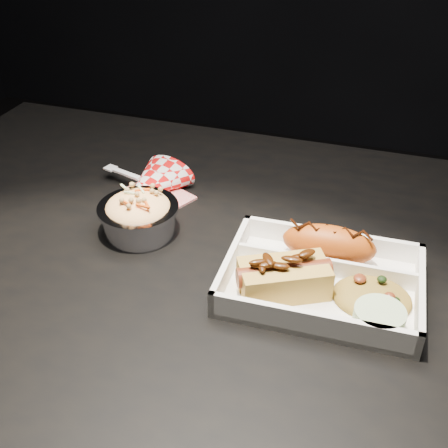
{
  "coord_description": "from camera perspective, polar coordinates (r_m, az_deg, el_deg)",
  "views": [
    {
      "loc": [
        0.2,
        -0.61,
        1.23
      ],
      "look_at": [
        0.01,
        -0.01,
        0.81
      ],
      "focal_mm": 45.0,
      "sensor_mm": 36.0,
      "label": 1
    }
  ],
  "objects": [
    {
      "name": "dining_table",
      "position": [
        0.86,
        -0.45,
        -7.74
      ],
      "size": [
        1.2,
        0.8,
        0.75
      ],
      "color": "black",
      "rests_on": "ground"
    },
    {
      "name": "food_tray",
      "position": [
        0.74,
        9.84,
        -5.95
      ],
      "size": [
        0.25,
        0.19,
        0.04
      ],
      "rotation": [
        0.0,
        0.0,
        0.03
      ],
      "color": "white",
      "rests_on": "dining_table"
    },
    {
      "name": "fried_pastry",
      "position": [
        0.77,
        10.6,
        -2.03
      ],
      "size": [
        0.13,
        0.05,
        0.05
      ],
      "primitive_type": "ellipsoid",
      "rotation": [
        0.0,
        0.0,
        0.03
      ],
      "color": "#B84D12",
      "rests_on": "food_tray"
    },
    {
      "name": "hotdog",
      "position": [
        0.71,
        6.11,
        -5.26
      ],
      "size": [
        0.13,
        0.1,
        0.06
      ],
      "rotation": [
        0.0,
        0.0,
        0.49
      ],
      "color": "gold",
      "rests_on": "food_tray"
    },
    {
      "name": "fried_rice_mound",
      "position": [
        0.72,
        14.91,
        -6.56
      ],
      "size": [
        0.1,
        0.08,
        0.03
      ],
      "primitive_type": "ellipsoid",
      "rotation": [
        0.0,
        0.0,
        0.03
      ],
      "color": "olive",
      "rests_on": "food_tray"
    },
    {
      "name": "cupcake_liner",
      "position": [
        0.69,
        15.44,
        -9.38
      ],
      "size": [
        0.06,
        0.06,
        0.03
      ],
      "primitive_type": "cylinder",
      "color": "#B2C998",
      "rests_on": "food_tray"
    },
    {
      "name": "foil_coleslaw_cup",
      "position": [
        0.83,
        -8.68,
        1.07
      ],
      "size": [
        0.12,
        0.12,
        0.07
      ],
      "color": "silver",
      "rests_on": "dining_table"
    },
    {
      "name": "napkin_fork",
      "position": [
        0.94,
        -7.44,
        3.98
      ],
      "size": [
        0.18,
        0.14,
        0.1
      ],
      "rotation": [
        0.0,
        0.0,
        -0.28
      ],
      "color": "red",
      "rests_on": "dining_table"
    }
  ]
}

